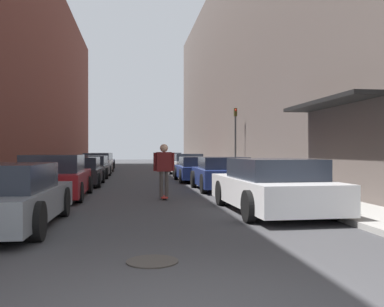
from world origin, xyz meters
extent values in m
plane|color=#38383A|center=(0.00, 19.24, 0.00)|extent=(105.80, 105.80, 0.00)
cube|color=gray|center=(-4.77, 24.05, 0.06)|extent=(1.80, 48.09, 0.12)
cube|color=gray|center=(4.77, 24.05, 0.06)|extent=(1.80, 48.09, 0.12)
cube|color=brown|center=(-7.67, 24.05, 6.72)|extent=(4.00, 48.09, 13.43)
cube|color=#564C47|center=(7.67, 24.05, 7.13)|extent=(4.00, 48.09, 14.25)
cube|color=black|center=(5.27, 8.42, 2.90)|extent=(1.00, 4.80, 0.12)
cube|color=gray|center=(-2.82, 5.15, 0.47)|extent=(1.84, 4.41, 0.56)
cube|color=#232833|center=(-2.82, 4.93, 1.00)|extent=(1.59, 2.31, 0.50)
cylinder|color=black|center=(-1.97, 6.51, 0.33)|extent=(0.18, 0.67, 0.67)
cylinder|color=black|center=(-1.97, 3.80, 0.33)|extent=(0.18, 0.67, 0.67)
cube|color=maroon|center=(-2.86, 10.48, 0.50)|extent=(1.97, 4.56, 0.67)
cube|color=#232833|center=(-2.86, 10.25, 1.10)|extent=(1.70, 2.38, 0.53)
cylinder|color=black|center=(-3.77, 11.87, 0.30)|extent=(0.18, 0.60, 0.60)
cylinder|color=black|center=(-1.94, 11.87, 0.30)|extent=(0.18, 0.60, 0.60)
cylinder|color=black|center=(-3.77, 9.08, 0.30)|extent=(0.18, 0.60, 0.60)
cylinder|color=black|center=(-1.94, 9.08, 0.30)|extent=(0.18, 0.60, 0.60)
cube|color=#232326|center=(-2.73, 15.42, 0.46)|extent=(1.87, 4.12, 0.58)
cube|color=#232833|center=(-2.73, 15.22, 0.98)|extent=(1.64, 2.14, 0.48)
cylinder|color=black|center=(-3.64, 16.70, 0.31)|extent=(0.18, 0.61, 0.61)
cylinder|color=black|center=(-1.82, 16.70, 0.31)|extent=(0.18, 0.61, 0.61)
cylinder|color=black|center=(-3.64, 14.15, 0.31)|extent=(0.18, 0.61, 0.61)
cylinder|color=black|center=(-1.82, 14.15, 0.31)|extent=(0.18, 0.61, 0.61)
cube|color=#515459|center=(-2.77, 20.96, 0.45)|extent=(2.06, 4.72, 0.56)
cube|color=#232833|center=(-2.77, 20.73, 0.97)|extent=(1.76, 2.47, 0.49)
cylinder|color=black|center=(-3.71, 22.41, 0.30)|extent=(0.18, 0.61, 0.61)
cylinder|color=black|center=(-1.83, 22.41, 0.30)|extent=(0.18, 0.61, 0.61)
cylinder|color=black|center=(-3.71, 19.52, 0.30)|extent=(0.18, 0.61, 0.61)
cylinder|color=black|center=(-1.83, 19.52, 0.30)|extent=(0.18, 0.61, 0.61)
cube|color=silver|center=(-2.84, 26.30, 0.54)|extent=(1.97, 4.28, 0.69)
cube|color=#232833|center=(-2.84, 26.08, 1.11)|extent=(1.71, 2.23, 0.46)
cylinder|color=black|center=(-3.77, 27.61, 0.35)|extent=(0.18, 0.69, 0.69)
cylinder|color=black|center=(-1.90, 27.61, 0.35)|extent=(0.18, 0.69, 0.69)
cylinder|color=black|center=(-3.77, 24.98, 0.35)|extent=(0.18, 0.69, 0.69)
cylinder|color=black|center=(-1.90, 24.98, 0.35)|extent=(0.18, 0.69, 0.69)
cube|color=navy|center=(-2.92, 31.95, 0.50)|extent=(1.82, 4.76, 0.62)
cube|color=#232833|center=(-2.92, 31.72, 1.07)|extent=(1.58, 2.48, 0.54)
cylinder|color=black|center=(-3.78, 33.42, 0.35)|extent=(0.18, 0.69, 0.69)
cylinder|color=black|center=(-2.06, 33.42, 0.35)|extent=(0.18, 0.69, 0.69)
cylinder|color=black|center=(-3.78, 30.48, 0.35)|extent=(0.18, 0.69, 0.69)
cylinder|color=black|center=(-2.06, 30.48, 0.35)|extent=(0.18, 0.69, 0.69)
cube|color=silver|center=(2.91, 6.55, 0.51)|extent=(2.08, 4.69, 0.64)
cube|color=#232833|center=(2.91, 6.31, 1.06)|extent=(1.78, 2.46, 0.48)
cylinder|color=black|center=(1.96, 7.98, 0.34)|extent=(0.18, 0.68, 0.68)
cylinder|color=black|center=(3.87, 7.98, 0.34)|extent=(0.18, 0.68, 0.68)
cylinder|color=black|center=(1.96, 5.11, 0.34)|extent=(0.18, 0.68, 0.68)
cylinder|color=black|center=(3.87, 5.11, 0.34)|extent=(0.18, 0.68, 0.68)
cube|color=navy|center=(2.92, 12.44, 0.51)|extent=(1.96, 4.09, 0.63)
cube|color=#232833|center=(2.92, 12.24, 1.04)|extent=(1.69, 2.14, 0.44)
cylinder|color=black|center=(2.01, 13.69, 0.35)|extent=(0.18, 0.69, 0.69)
cylinder|color=black|center=(3.82, 13.69, 0.35)|extent=(0.18, 0.69, 0.69)
cylinder|color=black|center=(2.01, 11.19, 0.35)|extent=(0.18, 0.69, 0.69)
cylinder|color=black|center=(3.82, 11.19, 0.35)|extent=(0.18, 0.69, 0.69)
cube|color=navy|center=(2.71, 17.26, 0.47)|extent=(1.93, 4.16, 0.57)
cube|color=#232833|center=(2.71, 17.05, 0.98)|extent=(1.68, 2.17, 0.45)
cylinder|color=black|center=(1.79, 18.54, 0.33)|extent=(0.18, 0.67, 0.67)
cylinder|color=black|center=(3.63, 18.54, 0.33)|extent=(0.18, 0.67, 0.67)
cylinder|color=black|center=(1.79, 15.98, 0.33)|extent=(0.18, 0.67, 0.67)
cylinder|color=black|center=(3.63, 15.98, 0.33)|extent=(0.18, 0.67, 0.67)
cube|color=silver|center=(2.83, 22.34, 0.53)|extent=(1.90, 3.96, 0.67)
cube|color=#232833|center=(2.83, 22.15, 1.09)|extent=(1.63, 2.08, 0.46)
cylinder|color=black|center=(1.95, 23.56, 0.36)|extent=(0.18, 0.71, 0.71)
cylinder|color=black|center=(3.71, 23.56, 0.36)|extent=(0.18, 0.71, 0.71)
cylinder|color=black|center=(1.95, 21.13, 0.36)|extent=(0.18, 0.71, 0.71)
cylinder|color=black|center=(3.71, 21.13, 0.36)|extent=(0.18, 0.71, 0.71)
cube|color=maroon|center=(2.90, 28.11, 0.45)|extent=(1.99, 4.70, 0.57)
cube|color=#232833|center=(2.90, 27.87, 0.97)|extent=(1.74, 2.45, 0.47)
cylinder|color=black|center=(1.95, 29.56, 0.30)|extent=(0.18, 0.60, 0.60)
cylinder|color=black|center=(3.86, 29.56, 0.30)|extent=(0.18, 0.60, 0.60)
cylinder|color=black|center=(1.95, 26.66, 0.30)|extent=(0.18, 0.60, 0.60)
cylinder|color=black|center=(3.86, 26.66, 0.30)|extent=(0.18, 0.60, 0.60)
cube|color=gray|center=(2.87, 33.46, 0.52)|extent=(1.77, 3.98, 0.67)
cube|color=#232833|center=(2.87, 33.27, 1.10)|extent=(1.54, 2.08, 0.49)
cylinder|color=black|center=(2.03, 34.69, 0.34)|extent=(0.18, 0.68, 0.68)
cylinder|color=black|center=(3.71, 34.69, 0.34)|extent=(0.18, 0.68, 0.68)
cylinder|color=black|center=(2.03, 32.24, 0.34)|extent=(0.18, 0.68, 0.68)
cylinder|color=black|center=(3.71, 32.24, 0.34)|extent=(0.18, 0.68, 0.68)
cube|color=#B2231E|center=(0.53, 9.74, 0.07)|extent=(0.20, 0.78, 0.02)
cylinder|color=beige|center=(0.45, 9.99, 0.03)|extent=(0.03, 0.06, 0.06)
cylinder|color=beige|center=(0.61, 9.99, 0.03)|extent=(0.03, 0.06, 0.06)
cylinder|color=beige|center=(0.45, 9.49, 0.03)|extent=(0.03, 0.06, 0.06)
cylinder|color=beige|center=(0.61, 9.49, 0.03)|extent=(0.03, 0.06, 0.06)
cylinder|color=#47423D|center=(0.45, 9.74, 0.47)|extent=(0.12, 0.12, 0.78)
cylinder|color=#47423D|center=(0.61, 9.74, 0.47)|extent=(0.12, 0.12, 0.78)
cube|color=maroon|center=(0.53, 9.74, 1.16)|extent=(0.47, 0.21, 0.60)
sphere|color=tan|center=(0.53, 9.74, 1.58)|extent=(0.25, 0.25, 0.25)
cylinder|color=maroon|center=(0.25, 9.74, 1.16)|extent=(0.09, 0.09, 0.57)
cylinder|color=maroon|center=(0.81, 9.74, 1.16)|extent=(0.09, 0.09, 0.57)
cylinder|color=#332D28|center=(-0.16, 2.24, 0.01)|extent=(0.70, 0.70, 0.02)
cylinder|color=#2D2D2D|center=(5.13, 19.35, 1.98)|extent=(0.10, 0.10, 3.72)
cube|color=#332D0F|center=(5.13, 19.35, 3.62)|extent=(0.16, 0.16, 0.45)
sphere|color=red|center=(5.13, 19.26, 3.73)|extent=(0.11, 0.11, 0.11)
camera|label=1|loc=(-0.41, -3.49, 1.49)|focal=40.00mm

